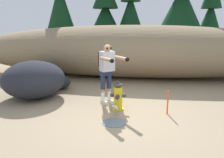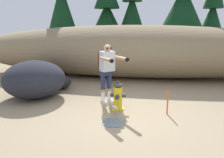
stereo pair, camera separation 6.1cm
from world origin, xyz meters
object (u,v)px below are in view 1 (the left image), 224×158
utility_worker (107,67)px  boulder_mid (59,82)px  boulder_small (35,74)px  survey_stake (168,102)px  fire_hydrant (118,97)px  boulder_large (34,79)px

utility_worker → boulder_mid: utility_worker is taller
boulder_small → survey_stake: boulder_small is taller
fire_hydrant → survey_stake: size_ratio=1.28×
boulder_large → survey_stake: size_ratio=3.08×
utility_worker → survey_stake: 1.85m
utility_worker → boulder_small: (-2.81, 1.36, -0.58)m
boulder_small → fire_hydrant: bearing=-29.8°
utility_worker → survey_stake: size_ratio=2.75×
boulder_small → survey_stake: (4.41, -1.91, -0.17)m
survey_stake → boulder_mid: bearing=152.5°
fire_hydrant → boulder_mid: 2.84m
boulder_mid → fire_hydrant: bearing=-37.4°
fire_hydrant → boulder_mid: (-2.25, 1.72, -0.12)m
utility_worker → boulder_mid: bearing=-161.8°
utility_worker → boulder_mid: (-1.90, 1.26, -0.81)m
fire_hydrant → boulder_small: (-3.17, 1.82, 0.12)m
boulder_mid → boulder_small: boulder_small is taller
fire_hydrant → boulder_mid: fire_hydrant is taller
utility_worker → boulder_small: bearing=-153.9°
boulder_large → survey_stake: bearing=-11.8°
fire_hydrant → utility_worker: (-0.36, 0.46, 0.70)m
fire_hydrant → boulder_small: size_ratio=0.60×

